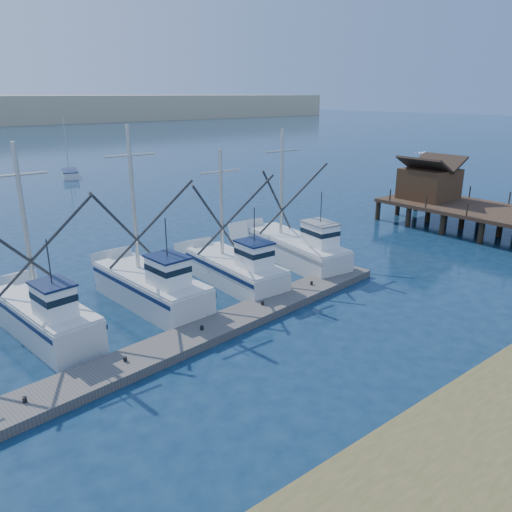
# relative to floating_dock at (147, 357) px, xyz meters

# --- Properties ---
(ground) EXTENTS (500.00, 500.00, 0.00)m
(ground) POSITION_rel_floating_dock_xyz_m (9.10, -5.25, -0.21)
(ground) COLOR #0D233B
(ground) RESTS_ON ground
(floating_dock) EXTENTS (30.98, 5.47, 0.41)m
(floating_dock) POSITION_rel_floating_dock_xyz_m (0.00, 0.00, 0.00)
(floating_dock) COLOR #56524D
(floating_dock) RESTS_ON ground
(timber_pier) EXTENTS (7.00, 20.00, 8.00)m
(timber_pier) POSITION_rel_floating_dock_xyz_m (30.60, 3.20, 2.36)
(timber_pier) COLOR black
(timber_pier) RESTS_ON ground
(trawler_fleet) EXTENTS (30.30, 8.84, 9.31)m
(trawler_fleet) POSITION_rel_floating_dock_xyz_m (1.22, 4.92, 0.78)
(trawler_fleet) COLOR silver
(trawler_fleet) RESTS_ON ground
(sailboat_near) EXTENTS (3.28, 5.52, 8.10)m
(sailboat_near) POSITION_rel_floating_dock_xyz_m (14.43, 50.55, 0.29)
(sailboat_near) COLOR silver
(sailboat_near) RESTS_ON ground
(flying_gull) EXTENTS (1.15, 0.21, 0.21)m
(flying_gull) POSITION_rel_floating_dock_xyz_m (22.25, 2.47, 6.67)
(flying_gull) COLOR white
(flying_gull) RESTS_ON ground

